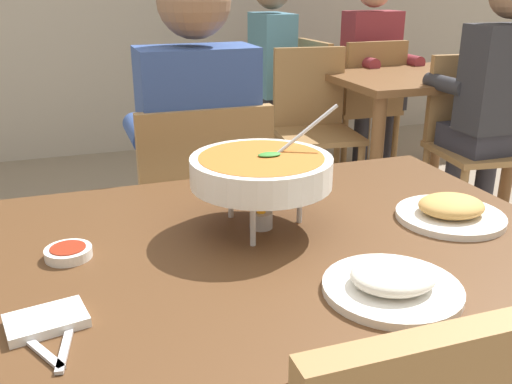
% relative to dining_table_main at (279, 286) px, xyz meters
% --- Properties ---
extents(dining_table_main, '(1.20, 0.86, 0.75)m').
position_rel_dining_table_main_xyz_m(dining_table_main, '(0.00, 0.00, 0.00)').
color(dining_table_main, '#51331C').
rests_on(dining_table_main, ground_plane).
extents(chair_diner_main, '(0.44, 0.44, 0.90)m').
position_rel_dining_table_main_xyz_m(chair_diner_main, '(-0.00, 0.72, -0.13)').
color(chair_diner_main, olive).
rests_on(chair_diner_main, ground_plane).
extents(diner_main, '(0.40, 0.45, 1.31)m').
position_rel_dining_table_main_xyz_m(diner_main, '(0.00, 0.75, 0.11)').
color(diner_main, '#2D2D38').
rests_on(diner_main, ground_plane).
extents(curry_bowl, '(0.33, 0.30, 0.26)m').
position_rel_dining_table_main_xyz_m(curry_bowl, '(-0.02, 0.06, 0.24)').
color(curry_bowl, silver).
rests_on(curry_bowl, dining_table_main).
extents(rice_plate, '(0.24, 0.24, 0.06)m').
position_rel_dining_table_main_xyz_m(rice_plate, '(0.10, -0.27, 0.14)').
color(rice_plate, white).
rests_on(rice_plate, dining_table_main).
extents(appetizer_plate, '(0.24, 0.24, 0.06)m').
position_rel_dining_table_main_xyz_m(appetizer_plate, '(0.40, -0.03, 0.14)').
color(appetizer_plate, white).
rests_on(appetizer_plate, dining_table_main).
extents(sauce_dish, '(0.09, 0.09, 0.02)m').
position_rel_dining_table_main_xyz_m(sauce_dish, '(-0.42, 0.05, 0.13)').
color(sauce_dish, white).
rests_on(sauce_dish, dining_table_main).
extents(napkin_folded, '(0.13, 0.10, 0.02)m').
position_rel_dining_table_main_xyz_m(napkin_folded, '(-0.46, -0.18, 0.12)').
color(napkin_folded, white).
rests_on(napkin_folded, dining_table_main).
extents(fork_utensil, '(0.09, 0.16, 0.01)m').
position_rel_dining_table_main_xyz_m(fork_utensil, '(-0.48, -0.23, 0.12)').
color(fork_utensil, silver).
rests_on(fork_utensil, dining_table_main).
extents(spoon_utensil, '(0.04, 0.17, 0.01)m').
position_rel_dining_table_main_xyz_m(spoon_utensil, '(-0.43, -0.23, 0.12)').
color(spoon_utensil, silver).
rests_on(spoon_utensil, dining_table_main).
extents(dining_table_far, '(1.00, 0.80, 0.75)m').
position_rel_dining_table_main_xyz_m(dining_table_far, '(1.56, 1.82, -0.02)').
color(dining_table_far, brown).
rests_on(dining_table_far, ground_plane).
extents(chair_bg_left, '(0.45, 0.45, 0.90)m').
position_rel_dining_table_main_xyz_m(chair_bg_left, '(1.51, 2.30, -0.13)').
color(chair_bg_left, olive).
rests_on(chair_bg_left, ground_plane).
extents(chair_bg_middle, '(0.46, 0.46, 0.90)m').
position_rel_dining_table_main_xyz_m(chair_bg_middle, '(1.05, 2.36, -0.13)').
color(chair_bg_middle, olive).
rests_on(chair_bg_middle, ground_plane).
extents(chair_bg_right, '(0.49, 0.49, 0.90)m').
position_rel_dining_table_main_xyz_m(chair_bg_right, '(1.61, 1.35, -0.13)').
color(chair_bg_right, olive).
rests_on(chair_bg_right, ground_plane).
extents(chair_bg_corner, '(0.49, 0.49, 0.90)m').
position_rel_dining_table_main_xyz_m(chair_bg_corner, '(0.96, 1.92, -0.13)').
color(chair_bg_corner, olive).
rests_on(chair_bg_corner, ground_plane).
extents(patron_bg_left, '(0.40, 0.45, 1.31)m').
position_rel_dining_table_main_xyz_m(patron_bg_left, '(1.60, 2.38, 0.11)').
color(patron_bg_left, '#2D2D38').
rests_on(patron_bg_left, ground_plane).
extents(patron_bg_middle, '(0.45, 0.40, 1.31)m').
position_rel_dining_table_main_xyz_m(patron_bg_middle, '(0.92, 2.40, 0.11)').
color(patron_bg_middle, '#2D2D38').
rests_on(patron_bg_middle, ground_plane).
extents(patron_bg_right, '(0.40, 0.45, 1.31)m').
position_rel_dining_table_main_xyz_m(patron_bg_right, '(1.58, 1.22, 0.11)').
color(patron_bg_right, '#2D2D38').
rests_on(patron_bg_right, ground_plane).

